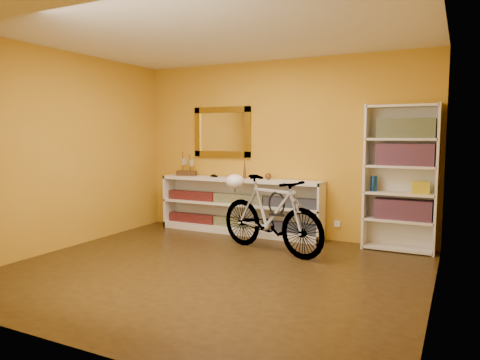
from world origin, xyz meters
The scene contains 24 objects.
floor centered at (0.00, 0.00, -0.01)m, with size 4.50×4.00×0.01m, color black.
ceiling centered at (0.00, 0.00, 2.60)m, with size 4.50×4.00×0.01m, color silver.
back_wall centered at (0.00, 2.00, 1.30)m, with size 4.50×0.01×2.60m, color #BB851C.
left_wall centered at (-2.25, 0.00, 1.30)m, with size 0.01×4.00×2.60m, color #BB851C.
right_wall centered at (2.25, 0.00, 1.30)m, with size 0.01×4.00×2.60m, color #BB851C.
gilt_mirror centered at (-0.95, 1.97, 1.55)m, with size 0.98×0.06×0.78m, color olive.
wall_socket centered at (0.90, 1.99, 0.25)m, with size 0.09×0.01×0.09m, color silver.
console_unit centered at (-0.57, 1.81, 0.42)m, with size 2.60×0.35×0.85m, color silver, non-canonical shape.
cd_row_lower centered at (-0.57, 1.79, 0.17)m, with size 2.50×0.13×0.14m, color black.
cd_row_upper centered at (-0.57, 1.79, 0.54)m, with size 2.50×0.13×0.14m, color navy.
model_ship centered at (-1.53, 1.81, 1.04)m, with size 0.32×0.12×0.38m, color #39230F, non-canonical shape.
toy_car centered at (-1.01, 1.81, 0.85)m, with size 0.00×0.00×0.00m, color black.
bronze_ornament centered at (-0.48, 1.81, 1.01)m, with size 0.06×0.06×0.32m, color brown.
decorative_orb centered at (-0.09, 1.81, 0.90)m, with size 0.09×0.09×0.09m, color brown.
bookcase centered at (1.74, 1.84, 0.95)m, with size 0.90×0.30×1.90m, color silver, non-canonical shape.
book_row_a centered at (1.79, 1.84, 0.55)m, with size 0.70×0.22×0.26m, color maroon.
book_row_b centered at (1.79, 1.84, 1.25)m, with size 0.70×0.22×0.28m, color maroon.
book_row_c centered at (1.79, 1.84, 1.59)m, with size 0.70×0.22×0.25m, color navy.
travel_mug centered at (1.41, 1.82, 0.87)m, with size 0.09×0.09×0.20m, color #153E95.
red_tin centered at (1.54, 1.87, 1.56)m, with size 0.14×0.14×0.18m, color maroon.
yellow_bag centered at (1.99, 1.80, 0.84)m, with size 0.20×0.13×0.15m, color gold.
bicycle centered at (0.28, 1.00, 0.49)m, with size 1.68×0.43×0.99m, color silver.
helmet centered at (-0.33, 1.20, 0.87)m, with size 0.26×0.25×0.20m, color white.
u_lock centered at (0.38, 0.97, 0.64)m, with size 0.23×0.23×0.02m, color black.
Camera 1 is at (2.44, -4.16, 1.50)m, focal length 33.15 mm.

